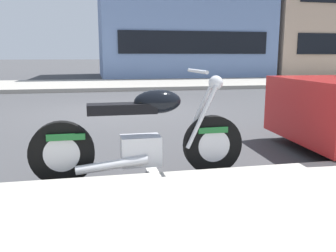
{
  "coord_description": "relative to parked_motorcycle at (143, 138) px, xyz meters",
  "views": [
    {
      "loc": [
        -0.6,
        -8.05,
        1.25
      ],
      "look_at": [
        0.18,
        -4.28,
        0.49
      ],
      "focal_mm": 38.2,
      "sensor_mm": 36.0,
      "label": 1
    }
  ],
  "objects": [
    {
      "name": "ground_plane",
      "position": [
        0.13,
        4.54,
        -0.43
      ],
      "size": [
        260.0,
        260.0,
        0.0
      ],
      "primitive_type": "plane",
      "color": "#3D3D3F"
    },
    {
      "name": "parking_stall_stripe",
      "position": [
        0.13,
        0.44,
        -0.42
      ],
      "size": [
        0.12,
        2.2,
        0.01
      ],
      "primitive_type": "cube",
      "color": "silver",
      "rests_on": "ground"
    },
    {
      "name": "townhouse_behind_pole",
      "position": [
        14.3,
        18.17,
        3.86
      ],
      "size": [
        9.86,
        8.34,
        8.57
      ],
      "color": "tan",
      "rests_on": "ground"
    },
    {
      "name": "townhouse_far_uphill",
      "position": [
        4.54,
        18.44,
        3.9
      ],
      "size": [
        9.07,
        8.88,
        8.65
      ],
      "color": "#6B84B2",
      "rests_on": "ground"
    },
    {
      "name": "parked_motorcycle",
      "position": [
        0.0,
        0.0,
        0.0
      ],
      "size": [
        2.18,
        0.62,
        1.11
      ],
      "rotation": [
        0.0,
        0.0,
        0.01
      ],
      "color": "black",
      "rests_on": "ground"
    }
  ]
}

